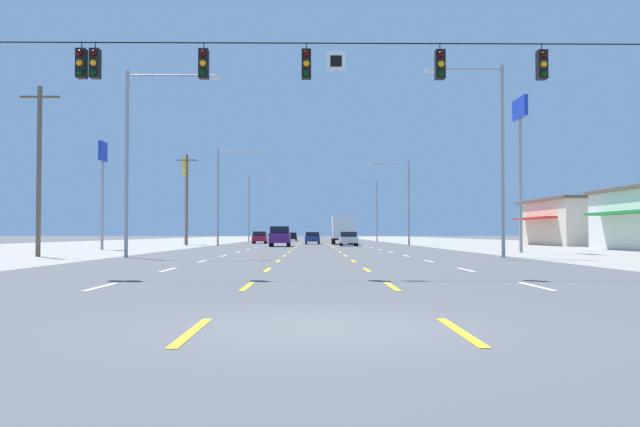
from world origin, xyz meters
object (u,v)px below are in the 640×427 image
streetlight_left_row_1 (223,189)px  pole_sign_right_row_1 (520,133)px  streetlight_right_row_0 (495,146)px  streetlight_left_row_0 (137,147)px  sedan_inner_right_near (348,239)px  hatchback_far_left_far (260,237)px  box_truck_inner_right_mid (342,229)px  pole_sign_left_row_1 (103,170)px  sedan_center_turn_midfar (312,238)px  pole_sign_left_row_2 (186,177)px  sedan_inner_left_farther (292,237)px  streetlight_left_row_2 (251,204)px  streetlight_right_row_1 (404,195)px  streetlight_right_row_2 (374,206)px  suv_inner_left_nearest (280,236)px

streetlight_left_row_1 → pole_sign_right_row_1: bearing=-48.0°
streetlight_right_row_0 → streetlight_left_row_0: bearing=180.0°
sedan_inner_right_near → streetlight_right_row_0: (6.15, -33.45, 5.28)m
hatchback_far_left_far → streetlight_left_row_0: streetlight_left_row_0 is taller
box_truck_inner_right_mid → pole_sign_left_row_1: size_ratio=0.84×
box_truck_inner_right_mid → streetlight_right_row_0: (6.33, -43.97, 4.20)m
sedan_center_turn_midfar → pole_sign_left_row_2: 16.93m
box_truck_inner_right_mid → streetlight_right_row_0: streetlight_right_row_0 is taller
sedan_inner_left_farther → streetlight_left_row_0: 79.00m
streetlight_right_row_0 → streetlight_left_row_2: streetlight_right_row_0 is taller
sedan_inner_right_near → streetlight_left_row_2: size_ratio=0.43×
streetlight_right_row_1 → sedan_inner_right_near: bearing=-162.6°
sedan_center_turn_midfar → streetlight_left_row_1: size_ratio=0.44×
streetlight_right_row_2 → sedan_center_turn_midfar: bearing=-111.5°
pole_sign_left_row_2 → streetlight_left_row_2: size_ratio=0.98×
sedan_inner_right_near → suv_inner_left_nearest: bearing=-155.0°
hatchback_far_left_far → streetlight_left_row_1: (-2.84, -14.28, 5.19)m
suv_inner_left_nearest → streetlight_right_row_1: bearing=21.5°
pole_sign_left_row_2 → streetlight_left_row_1: bearing=-58.4°
streetlight_left_row_0 → streetlight_left_row_2: (-0.21, 70.69, 0.05)m
streetlight_left_row_2 → streetlight_right_row_1: bearing=-61.2°
pole_sign_left_row_1 → streetlight_right_row_0: (26.62, -17.62, -0.29)m
box_truck_inner_right_mid → sedan_inner_left_farther: (-7.03, 34.64, -1.08)m
pole_sign_left_row_2 → streetlight_right_row_0: size_ratio=0.98×
box_truck_inner_right_mid → hatchback_far_left_far: (-10.22, 5.66, -1.05)m
pole_sign_right_row_1 → streetlight_right_row_0: pole_sign_right_row_1 is taller
streetlight_right_row_1 → streetlight_left_row_1: bearing=-180.0°
pole_sign_left_row_1 → streetlight_right_row_2: (26.58, 53.06, -0.70)m
streetlight_right_row_0 → streetlight_right_row_1: streetlight_right_row_0 is taller
suv_inner_left_nearest → streetlight_left_row_2: bearing=99.1°
hatchback_far_left_far → streetlight_right_row_1: size_ratio=0.43×
sedan_inner_right_near → box_truck_inner_right_mid: size_ratio=0.62×
pole_sign_right_row_1 → sedan_center_turn_midfar: bearing=111.0°
suv_inner_left_nearest → streetlight_left_row_0: 31.26m
hatchback_far_left_far → pole_sign_right_row_1: 46.08m
sedan_inner_left_farther → streetlight_left_row_2: streetlight_left_row_2 is taller
streetlight_left_row_0 → streetlight_right_row_0: bearing=-0.0°
sedan_center_turn_midfar → streetlight_left_row_0: 47.01m
suv_inner_left_nearest → streetlight_left_row_1: (-6.33, 5.11, 4.95)m
streetlight_left_row_0 → box_truck_inner_right_mid: bearing=73.5°
pole_sign_right_row_1 → hatchback_far_left_far: bearing=117.1°
sedan_inner_left_farther → streetlight_right_row_2: size_ratio=0.47×
sedan_inner_left_farther → streetlight_right_row_1: (13.25, -43.26, 4.57)m
streetlight_left_row_0 → streetlight_right_row_2: 73.27m
streetlight_right_row_2 → pole_sign_right_row_1: bearing=-86.0°
box_truck_inner_right_mid → sedan_inner_left_farther: size_ratio=1.60×
pole_sign_right_row_1 → streetlight_right_row_1: (-4.31, 26.21, -2.77)m
streetlight_left_row_1 → streetlight_right_row_1: bearing=0.0°
sedan_inner_right_near → streetlight_left_row_0: (-13.17, -33.45, 5.18)m
sedan_center_turn_midfar → pole_sign_right_row_1: size_ratio=0.43×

